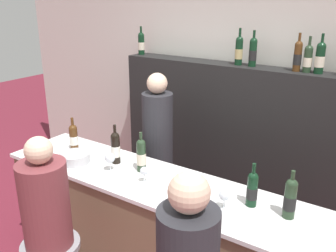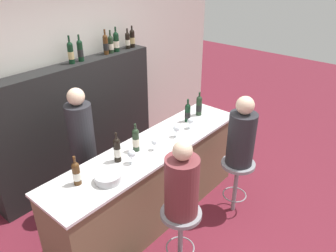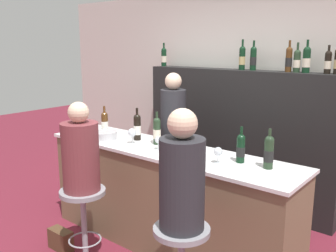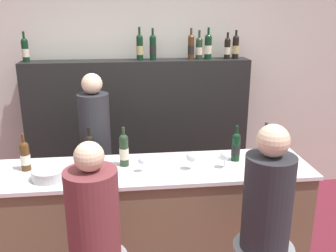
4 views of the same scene
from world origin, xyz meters
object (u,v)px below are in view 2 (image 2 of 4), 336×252
wine_glass_2 (176,129)px  bar_stool_right (237,173)px  bar_stool_left (181,224)px  wine_bottle_backbar_4 (111,44)px  wine_bottle_backbar_2 (80,50)px  wine_bottle_backbar_6 (128,40)px  wine_glass_1 (154,143)px  guest_seated_left (182,184)px  wine_bottle_counter_4 (199,105)px  guest_seated_right (242,135)px  wine_bottle_counter_2 (136,140)px  metal_bowl (108,178)px  wine_bottle_counter_3 (188,112)px  wine_bottle_counter_0 (76,173)px  wine_bottle_counter_1 (117,149)px  wine_bottle_backbar_5 (116,42)px  wine_bottle_backbar_3 (106,44)px  wine_glass_0 (131,154)px  wine_bottle_backbar_1 (71,53)px  bartender (85,159)px  wine_bottle_backbar_7 (132,38)px  wine_glass_3 (190,121)px

wine_glass_2 → bar_stool_right: (0.38, -0.63, -0.53)m
bar_stool_left → wine_bottle_backbar_4: bearing=63.4°
wine_bottle_backbar_2 → bar_stool_right: 2.46m
wine_bottle_backbar_6 → wine_glass_1: 1.88m
wine_bottle_backbar_2 → guest_seated_left: wine_bottle_backbar_2 is taller
wine_bottle_counter_4 → guest_seated_right: 0.81m
wine_bottle_counter_2 → metal_bowl: wine_bottle_counter_2 is taller
wine_bottle_counter_3 → guest_seated_left: size_ratio=0.39×
wine_glass_1 → wine_bottle_counter_0: bearing=171.1°
wine_bottle_counter_4 → wine_glass_1: (-1.02, -0.14, -0.05)m
wine_bottle_counter_1 → wine_bottle_backbar_5: bearing=47.0°
wine_bottle_backbar_3 → wine_bottle_backbar_6: (0.40, -0.00, -0.02)m
wine_bottle_counter_4 → wine_bottle_backbar_4: bearing=103.6°
wine_bottle_counter_4 → wine_glass_0: 1.36m
wine_bottle_backbar_1 → wine_bottle_backbar_3: wine_bottle_backbar_1 is taller
wine_bottle_counter_4 → wine_bottle_backbar_4: 1.47m
guest_seated_left → wine_bottle_counter_0: bearing=126.3°
wine_bottle_counter_2 → bartender: bartender is taller
bar_stool_left → wine_glass_2: bearing=41.9°
bar_stool_right → wine_bottle_counter_3: bearing=88.6°
wine_bottle_counter_4 → wine_bottle_backbar_7: bearing=85.7°
guest_seated_right → bartender: bearing=130.4°
wine_bottle_backbar_6 → bar_stool_right: size_ratio=0.40×
wine_bottle_counter_1 → wine_bottle_backbar_1: 1.52m
guest_seated_left → guest_seated_right: 1.08m
wine_bottle_counter_2 → wine_bottle_backbar_5: wine_bottle_backbar_5 is taller
bar_stool_right → wine_bottle_counter_2: bearing=139.1°
wine_bottle_counter_0 → wine_bottle_backbar_2: 1.82m
wine_bottle_backbar_5 → wine_glass_2: size_ratio=2.36×
wine_bottle_backbar_4 → bar_stool_left: wine_bottle_backbar_4 is taller
wine_bottle_backbar_2 → bar_stool_left: wine_bottle_backbar_2 is taller
wine_bottle_backbar_6 → wine_glass_3: bearing=-104.7°
wine_bottle_backbar_7 → bar_stool_right: size_ratio=0.43×
wine_glass_2 → wine_glass_3: wine_glass_2 is taller
wine_glass_1 → guest_seated_left: 0.71m
bar_stool_left → bar_stool_right: bearing=0.0°
wine_bottle_backbar_3 → bartender: (-1.02, -0.70, -1.02)m
guest_seated_left → wine_bottle_backbar_1: bearing=79.4°
wine_bottle_counter_0 → wine_bottle_backbar_2: wine_bottle_backbar_2 is taller
wine_bottle_counter_0 → wine_glass_1: 0.90m
wine_bottle_backbar_6 → wine_glass_3: 1.63m
guest_seated_right → wine_bottle_backbar_3: bearing=93.9°
wine_glass_0 → wine_glass_2: bearing=-0.0°
bar_stool_left → wine_bottle_backbar_7: bearing=55.1°
wine_bottle_backbar_7 → wine_glass_0: size_ratio=2.02×
wine_glass_2 → bartender: bartender is taller
wine_glass_3 → guest_seated_left: bearing=-146.9°
wine_bottle_counter_1 → wine_bottle_counter_3: size_ratio=1.09×
wine_bottle_counter_0 → wine_bottle_counter_3: size_ratio=0.99×
wine_bottle_backbar_7 → wine_glass_3: (-0.47, -1.43, -0.70)m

